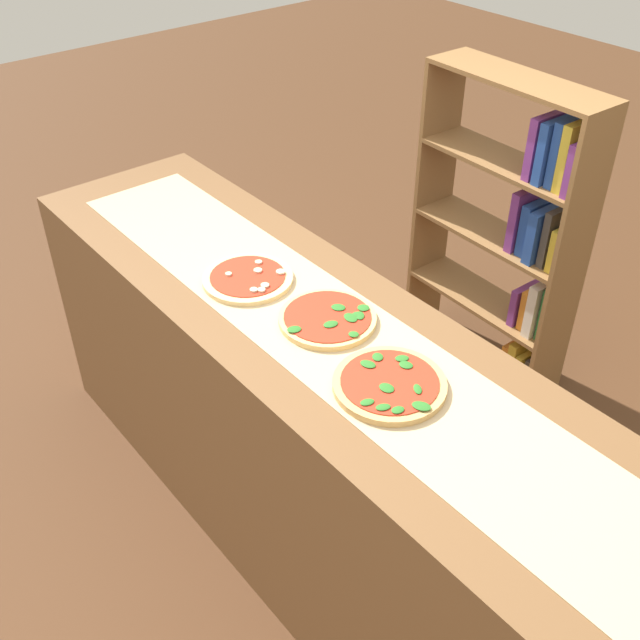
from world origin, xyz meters
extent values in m
plane|color=#4C2D19|center=(0.00, 0.00, 0.00)|extent=(12.00, 12.00, 0.00)
cube|color=brown|center=(0.00, 0.00, 0.48)|extent=(2.56, 0.63, 0.96)
cube|color=tan|center=(0.00, 0.00, 0.96)|extent=(2.25, 0.39, 0.00)
cylinder|color=#E5C17F|center=(-0.32, -0.03, 0.97)|extent=(0.28, 0.28, 0.02)
cylinder|color=red|center=(-0.32, -0.03, 0.98)|extent=(0.24, 0.24, 0.00)
cylinder|color=#C6B28E|center=(-0.23, -0.04, 0.98)|extent=(0.02, 0.02, 0.01)
cylinder|color=#C6B28E|center=(-0.36, 0.04, 0.98)|extent=(0.02, 0.02, 0.01)
cylinder|color=#C6B28E|center=(-0.27, 0.06, 0.98)|extent=(0.03, 0.03, 0.01)
cylinder|color=#C6B28E|center=(-0.32, 0.01, 0.98)|extent=(0.03, 0.03, 0.01)
cylinder|color=#C6B28E|center=(-0.36, -0.07, 0.98)|extent=(0.02, 0.02, 0.01)
cylinder|color=#C6B28E|center=(-0.24, -0.02, 0.98)|extent=(0.03, 0.03, 0.01)
cylinder|color=#C6B28E|center=(-0.24, -0.06, 0.98)|extent=(0.02, 0.02, 0.01)
cylinder|color=#DBB26B|center=(0.00, 0.03, 0.97)|extent=(0.28, 0.28, 0.02)
cylinder|color=red|center=(0.00, 0.03, 0.98)|extent=(0.25, 0.25, 0.00)
ellipsoid|color=#286B23|center=(-0.01, 0.08, 0.98)|extent=(0.05, 0.05, 0.00)
ellipsoid|color=#286B23|center=(-0.01, -0.09, 0.98)|extent=(0.05, 0.05, 0.00)
ellipsoid|color=#286B23|center=(0.04, 0.01, 0.98)|extent=(0.04, 0.05, 0.00)
ellipsoid|color=#286B23|center=(0.12, 0.03, 0.98)|extent=(0.04, 0.04, 0.00)
ellipsoid|color=#286B23|center=(0.05, 0.09, 0.98)|extent=(0.03, 0.04, 0.00)
ellipsoid|color=#286B23|center=(0.05, 0.07, 0.98)|extent=(0.05, 0.04, 0.00)
ellipsoid|color=#286B23|center=(0.04, 0.13, 0.98)|extent=(0.05, 0.05, 0.00)
ellipsoid|color=#286B23|center=(0.06, 0.10, 0.98)|extent=(0.05, 0.05, 0.00)
cylinder|color=tan|center=(0.32, -0.03, 0.97)|extent=(0.30, 0.30, 0.02)
cylinder|color=red|center=(0.32, -0.03, 0.98)|extent=(0.26, 0.26, 0.00)
ellipsoid|color=#286B23|center=(0.39, 0.00, 0.98)|extent=(0.04, 0.04, 0.00)
ellipsoid|color=#286B23|center=(0.35, -0.13, 0.98)|extent=(0.03, 0.04, 0.00)
ellipsoid|color=#286B23|center=(0.34, -0.06, 0.98)|extent=(0.05, 0.04, 0.00)
ellipsoid|color=#286B23|center=(0.38, -0.11, 0.98)|extent=(0.04, 0.05, 0.00)
ellipsoid|color=#286B23|center=(0.44, -0.04, 0.98)|extent=(0.06, 0.05, 0.00)
ellipsoid|color=#286B23|center=(0.30, 0.04, 0.98)|extent=(0.05, 0.04, 0.00)
ellipsoid|color=#286B23|center=(0.23, 0.01, 0.98)|extent=(0.05, 0.05, 0.00)
ellipsoid|color=#286B23|center=(0.28, 0.06, 0.98)|extent=(0.04, 0.05, 0.00)
ellipsoid|color=#286B23|center=(0.41, -0.09, 0.98)|extent=(0.03, 0.04, 0.00)
ellipsoid|color=#286B23|center=(0.24, -0.03, 0.98)|extent=(0.05, 0.04, 0.00)
cube|color=brown|center=(0.06, 1.19, 0.67)|extent=(0.03, 0.23, 1.33)
cube|color=brown|center=(-0.69, 1.22, 0.67)|extent=(0.03, 0.23, 1.33)
cube|color=brown|center=(-0.32, 1.21, 0.01)|extent=(0.73, 0.25, 0.02)
cube|color=#47423D|center=(0.01, 1.20, 0.12)|extent=(0.05, 0.13, 0.21)
cube|color=gold|center=(-0.03, 1.20, 0.12)|extent=(0.04, 0.16, 0.21)
cube|color=gold|center=(-0.07, 1.20, 0.14)|extent=(0.05, 0.16, 0.25)
cube|color=orange|center=(-0.12, 1.20, 0.12)|extent=(0.04, 0.13, 0.20)
cube|color=brown|center=(-0.32, 1.21, 0.34)|extent=(0.73, 0.25, 0.02)
cube|color=#2D753D|center=(0.02, 1.20, 0.47)|extent=(0.04, 0.13, 0.24)
cube|color=silver|center=(-0.02, 1.20, 0.47)|extent=(0.05, 0.17, 0.24)
cube|color=orange|center=(-0.07, 1.20, 0.44)|extent=(0.03, 0.13, 0.18)
cube|color=#753384|center=(-0.12, 1.20, 0.43)|extent=(0.04, 0.15, 0.17)
cube|color=brown|center=(-0.32, 1.21, 0.67)|extent=(0.73, 0.25, 0.02)
cube|color=gold|center=(0.01, 1.20, 0.76)|extent=(0.05, 0.14, 0.18)
cube|color=#47423D|center=(-0.04, 1.20, 0.79)|extent=(0.04, 0.14, 0.24)
cube|color=#234799|center=(-0.08, 1.20, 0.78)|extent=(0.05, 0.18, 0.22)
cube|color=#234799|center=(-0.14, 1.20, 0.78)|extent=(0.05, 0.14, 0.22)
cube|color=#753384|center=(-0.19, 1.20, 0.80)|extent=(0.04, 0.16, 0.26)
cube|color=brown|center=(-0.32, 1.21, 1.00)|extent=(0.73, 0.25, 0.02)
cube|color=#753384|center=(0.02, 1.20, 1.10)|extent=(0.04, 0.18, 0.20)
cube|color=gold|center=(-0.02, 1.20, 1.13)|extent=(0.04, 0.16, 0.25)
cube|color=#234799|center=(-0.06, 1.20, 1.13)|extent=(0.04, 0.15, 0.25)
cube|color=#234799|center=(-0.11, 1.20, 1.12)|extent=(0.04, 0.18, 0.24)
cube|color=#753384|center=(-0.16, 1.20, 1.12)|extent=(0.04, 0.18, 0.24)
cube|color=brown|center=(-0.32, 1.21, 1.32)|extent=(0.73, 0.25, 0.02)
camera|label=1|loc=(1.34, -1.10, 2.26)|focal=42.29mm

